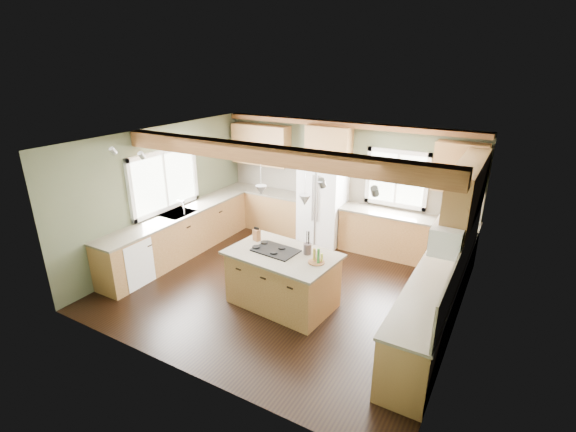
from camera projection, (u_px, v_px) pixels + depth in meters
The scene contains 37 objects.
floor at pixel (285, 287), 7.39m from camera, with size 5.60×5.60×0.00m, color black.
ceiling at pixel (285, 141), 6.47m from camera, with size 5.60×5.60×0.00m, color silver.
wall_back at pixel (343, 182), 8.96m from camera, with size 5.60×5.60×0.00m, color #4D553C.
wall_left at pixel (163, 193), 8.24m from camera, with size 5.00×5.00×0.00m, color #4D553C.
wall_right at pixel (464, 255), 5.63m from camera, with size 5.00×5.00×0.00m, color #4D553C.
ceiling_beam at pixel (268, 155), 6.13m from camera, with size 5.55×0.26×0.26m, color #5B321A.
soffit_trim at pixel (344, 124), 8.44m from camera, with size 5.55×0.20×0.10m, color #5B321A.
backsplash_back at pixel (343, 186), 8.98m from camera, with size 5.58×0.03×0.58m, color brown.
backsplash_right at pixel (462, 260), 5.71m from camera, with size 0.03×3.70×0.58m, color brown.
base_cab_back_left at pixel (267, 210), 9.86m from camera, with size 2.02×0.60×0.88m, color brown.
counter_back_left at pixel (266, 191), 9.69m from camera, with size 2.06×0.64×0.04m, color #463E33.
base_cab_back_right at pixel (405, 238), 8.33m from camera, with size 2.62×0.60×0.88m, color brown.
counter_back_right at pixel (407, 216), 8.17m from camera, with size 2.66×0.64×0.04m, color #463E33.
base_cab_left at pixel (180, 235), 8.44m from camera, with size 0.60×3.70×0.88m, color brown.
counter_left at pixel (178, 214), 8.28m from camera, with size 0.64×3.74×0.04m, color #463E33.
base_cab_right at pixel (434, 302), 6.12m from camera, with size 0.60×3.70×0.88m, color brown.
counter_right at pixel (438, 275), 5.95m from camera, with size 0.64×3.74×0.04m, color #463E33.
upper_cab_back_left at pixel (261, 145), 9.51m from camera, with size 1.40×0.35×0.90m, color brown.
upper_cab_over_fridge at pixel (329, 143), 8.66m from camera, with size 0.96×0.35×0.70m, color brown.
upper_cab_right at pixel (467, 190), 6.21m from camera, with size 0.35×2.20×0.90m, color brown.
upper_cab_back_corner at pixel (460, 168), 7.52m from camera, with size 0.90×0.35×0.90m, color brown.
window_left at pixel (164, 180), 8.18m from camera, with size 0.04×1.60×1.05m, color white.
window_back at pixel (397, 178), 8.32m from camera, with size 1.10×0.04×1.00m, color white.
sink at pixel (178, 214), 8.28m from camera, with size 0.50×0.65×0.03m, color #262628.
faucet at pixel (184, 208), 8.14m from camera, with size 0.02×0.02×0.28m, color #B2B2B7.
dishwasher at pixel (129, 261), 7.39m from camera, with size 0.60×0.60×0.84m, color white.
oven at pixel (410, 354), 5.07m from camera, with size 0.60×0.72×0.84m, color white.
microwave at pixel (449, 237), 5.61m from camera, with size 0.40×0.70×0.38m, color white.
pendant_left at pixel (261, 191), 6.45m from camera, with size 0.18×0.18×0.16m, color #B2B2B7.
pendant_right at pixel (305, 200), 6.01m from camera, with size 0.18×0.18×0.16m, color #B2B2B7.
refrigerator at pixel (323, 202), 8.94m from camera, with size 0.90×0.74×1.80m, color white.
island at pixel (283, 280), 6.74m from camera, with size 1.61×0.99×0.88m, color brown.
island_top at pixel (282, 254), 6.58m from camera, with size 1.72×1.09×0.04m, color #463E33.
cooktop at pixel (276, 250), 6.64m from camera, with size 0.70×0.47×0.02m, color black.
knife_block at pixel (257, 235), 6.99m from camera, with size 0.12×0.09×0.20m, color brown.
utensil_crock at pixel (307, 249), 6.52m from camera, with size 0.13×0.13×0.17m, color #423C35.
bottle_tray at pixel (317, 256), 6.23m from camera, with size 0.25×0.25×0.23m, color brown, non-canonical shape.
Camera 1 is at (3.26, -5.59, 3.80)m, focal length 26.00 mm.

